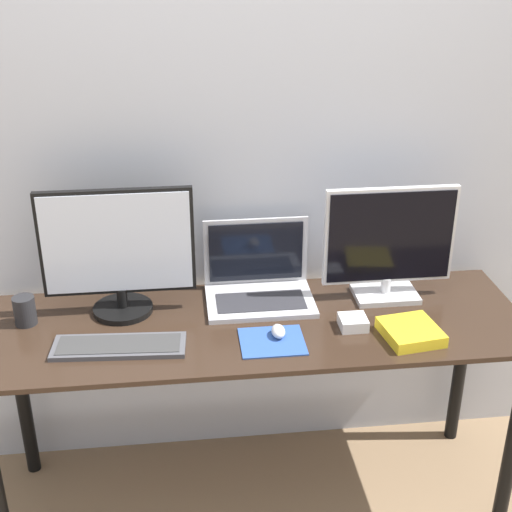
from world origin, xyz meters
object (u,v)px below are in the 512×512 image
Objects in this scene: laptop at (258,280)px; mug at (25,311)px; monitor_left at (118,252)px; keyboard at (119,346)px; power_brick at (353,322)px; monitor_right at (389,244)px; mouse at (278,331)px; book at (411,332)px.

mug is (-0.80, -0.10, -0.02)m from laptop.
monitor_left is 0.33m from keyboard.
power_brick is (1.09, -0.15, -0.03)m from mug.
laptop is 4.19× the size of power_brick.
mouse is at bearing -151.23° from monitor_right.
mouse is at bearing -12.51° from mug.
keyboard is (-0.48, -0.29, -0.06)m from laptop.
keyboard is (-0.00, -0.24, -0.22)m from monitor_left.
monitor_right is at bearing -6.48° from laptop.
power_brick is (-0.17, 0.08, -0.00)m from book.
book is 1.29m from mug.
monitor_right is 1.27m from mug.
monitor_right is at bearing 14.47° from keyboard.
mug is 1.11× the size of power_brick.
mug reaches higher than mouse.
keyboard is at bearing -90.10° from monitor_left.
book reaches higher than keyboard.
keyboard is (-0.94, -0.24, -0.20)m from monitor_right.
monitor_left is 0.82m from power_brick.
laptop is at bearing 6.15° from monitor_left.
monitor_right is at bearing 2.20° from mug.
mouse reaches higher than power_brick.
monitor_right is 0.52m from mouse.
monitor_right is at bearing 28.77° from mouse.
book is at bearing -35.94° from laptop.
mug is (-0.32, 0.19, 0.04)m from keyboard.
mug is at bearing -172.88° from laptop.
power_brick is at bearing -41.18° from laptop.
monitor_right is at bearing 0.00° from monitor_left.
laptop is 0.29m from mouse.
laptop is at bearing 173.52° from monitor_right.
monitor_right is 0.34m from book.
monitor_left reaches higher than book.
keyboard is 2.08× the size of book.
laptop is 0.57m from book.
mouse is 0.71× the size of mug.
monitor_left is 2.50× the size of book.
monitor_right reaches higher than laptop.
book is at bearing -25.38° from power_brick.
laptop is at bearing 31.39° from keyboard.
monitor_right reaches higher than power_brick.
mouse is 0.85m from mug.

